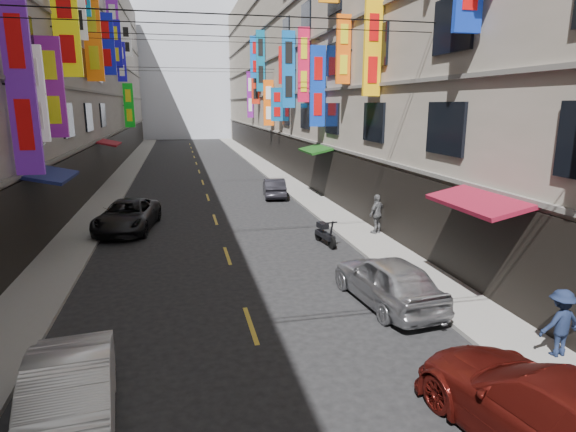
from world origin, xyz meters
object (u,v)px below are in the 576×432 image
car_left_far (127,216)px  scooter_far_right (325,234)px  pedestrian_rnear (560,323)px  car_right_far (274,188)px  car_right_mid (388,280)px  car_left_mid (69,402)px  car_right_near (553,416)px  pedestrian_rfar (377,214)px

car_left_far → scooter_far_right: bearing=-19.0°
pedestrian_rnear → car_right_far: bearing=-87.7°
scooter_far_right → car_right_mid: (-0.02, -6.14, 0.28)m
car_left_mid → car_right_mid: (7.61, 4.08, 0.05)m
scooter_far_right → car_right_far: (-0.02, 10.55, 0.14)m
car_left_far → car_right_near: 18.39m
car_right_near → car_left_mid: bearing=-25.7°
car_left_far → car_right_mid: size_ratio=1.16×
car_left_far → car_right_near: bearing=-55.8°
car_right_mid → car_left_mid: bearing=21.9°
car_right_near → pedestrian_rfar: 13.45m
car_left_far → pedestrian_rfar: bearing=-9.2°
car_right_far → pedestrian_rnear: pedestrian_rnear is taller
car_right_mid → car_right_far: (0.00, 16.69, -0.13)m
scooter_far_right → car_left_far: car_left_far is taller
car_left_mid → car_right_far: size_ratio=1.14×
car_left_mid → car_right_near: car_right_near is taller
car_right_mid → pedestrian_rfar: size_ratio=2.46×
car_left_mid → pedestrian_rnear: size_ratio=2.66×
car_left_far → car_right_mid: car_right_mid is taller
scooter_far_right → car_left_mid: 12.76m
pedestrian_rnear → car_left_far: bearing=-57.8°
scooter_far_right → car_left_far: (-8.02, 4.15, 0.24)m
car_left_mid → car_right_far: bearing=63.3°
pedestrian_rfar → car_left_far: bearing=-49.3°
car_left_far → car_right_near: (8.00, -16.56, 0.07)m
car_right_near → car_left_far: bearing=-73.8°
pedestrian_rnear → car_right_near: bearing=42.5°
pedestrian_rnear → pedestrian_rfar: 10.62m
car_left_mid → car_left_far: 14.37m
scooter_far_right → pedestrian_rfar: size_ratio=1.05×
car_left_far → car_right_mid: (8.00, -10.29, 0.04)m
car_left_far → pedestrian_rnear: size_ratio=3.19×
car_right_near → car_right_mid: bearing=-99.6°
car_right_near → pedestrian_rnear: size_ratio=3.36×
car_right_mid → scooter_far_right: bearing=-96.5°
car_right_far → car_left_far: bearing=45.3°
car_right_far → car_right_near: bearing=96.6°
scooter_far_right → car_left_far: 9.03m
scooter_far_right → car_right_far: 10.55m
car_left_mid → pedestrian_rfar: bearing=40.6°
pedestrian_rfar → scooter_far_right: bearing=-14.8°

